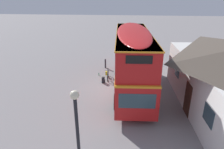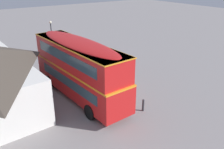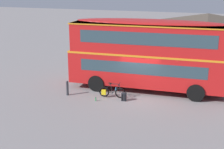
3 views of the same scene
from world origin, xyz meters
The scene contains 7 objects.
ground_plane centered at (0.00, 0.00, 0.00)m, with size 120.00×120.00×0.00m, color gray.
double_decker_bus centered at (0.23, 1.22, 2.64)m, with size 10.61×3.10×4.79m.
touring_bicycle centered at (-1.59, -0.96, 0.37)m, with size 1.74×0.56×0.98m.
backpack_on_ground centered at (-0.65, -1.23, 0.29)m, with size 0.32×0.31×0.56m.
water_bottle_green_metal centered at (-2.27, -1.88, 0.12)m, with size 0.07×0.07×0.25m.
street_lamp centered at (10.03, -0.54, 2.85)m, with size 0.28×0.28×4.60m.
kerb_bollard centered at (-4.41, -1.53, 0.50)m, with size 0.16×0.16×0.97m.
Camera 1 is at (15.09, 1.06, 7.22)m, focal length 31.97 mm.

